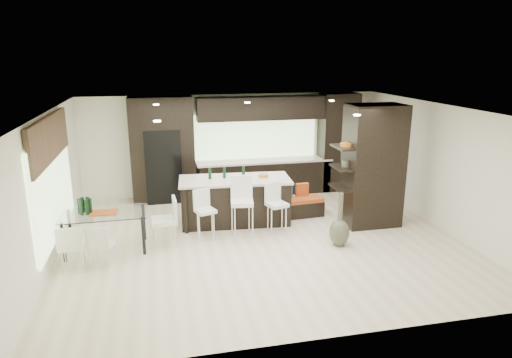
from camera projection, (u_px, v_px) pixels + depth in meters
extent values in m
plane|color=beige|center=(262.00, 240.00, 9.49)|extent=(8.00, 8.00, 0.00)
cube|color=white|center=(233.00, 144.00, 12.42)|extent=(8.00, 0.02, 2.70)
cube|color=white|center=(49.00, 190.00, 8.30)|extent=(0.02, 7.00, 2.70)
cube|color=white|center=(441.00, 167.00, 9.95)|extent=(0.02, 7.00, 2.70)
cube|color=white|center=(263.00, 110.00, 8.77)|extent=(8.00, 7.00, 0.02)
cube|color=#B2D199|center=(53.00, 186.00, 8.50)|extent=(0.04, 3.20, 1.90)
cube|color=#B2D199|center=(255.00, 136.00, 12.45)|extent=(3.40, 0.04, 1.20)
cube|color=brown|center=(49.00, 139.00, 8.26)|extent=(0.08, 3.00, 0.80)
cube|color=white|center=(260.00, 109.00, 9.01)|extent=(4.00, 3.00, 0.02)
cube|color=black|center=(254.00, 146.00, 12.21)|extent=(6.80, 0.68, 2.70)
cube|color=black|center=(163.00, 165.00, 11.78)|extent=(0.90, 0.68, 1.90)
cube|color=black|center=(373.00, 166.00, 10.04)|extent=(1.20, 0.80, 2.70)
cube|color=black|center=(235.00, 200.00, 10.35)|extent=(2.56, 1.26, 1.04)
cube|color=silver|center=(206.00, 220.00, 9.45)|extent=(0.47, 0.47, 0.84)
cube|color=silver|center=(242.00, 213.00, 9.54)|extent=(0.52, 0.52, 1.04)
cube|color=silver|center=(277.00, 213.00, 9.75)|extent=(0.49, 0.49, 0.88)
cube|color=black|center=(298.00, 207.00, 10.80)|extent=(1.20, 0.54, 0.45)
cube|color=white|center=(106.00, 232.00, 8.90)|extent=(1.60, 0.91, 0.77)
cube|color=silver|center=(102.00, 247.00, 8.21)|extent=(0.49, 0.49, 0.76)
cube|color=silver|center=(72.00, 249.00, 8.09)|extent=(0.44, 0.44, 0.80)
cube|color=silver|center=(164.00, 224.00, 9.11)|extent=(0.51, 0.51, 0.90)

